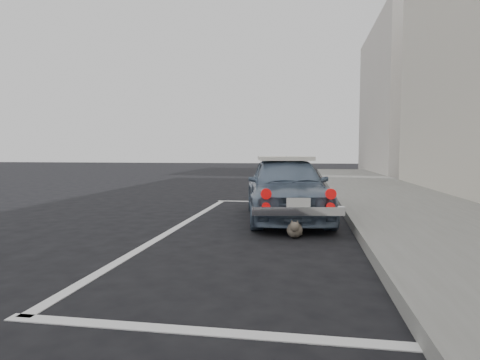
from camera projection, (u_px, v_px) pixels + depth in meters
The scene contains 7 objects.
ground at pixel (166, 301), 3.22m from camera, with size 80.00×80.00×0.00m, color black.
building_far at pixel (405, 100), 21.60m from camera, with size 3.50×10.00×8.00m, color beige.
pline_rear at pixel (212, 332), 2.65m from camera, with size 3.00×0.12×0.01m, color silver.
pline_front at pixel (280, 202), 9.54m from camera, with size 3.00×0.12×0.01m, color silver.
pline_side at pixel (177, 228), 6.32m from camera, with size 0.12×7.00×0.01m, color silver.
retro_coupe at pixel (286, 187), 7.16m from camera, with size 1.84×3.52×1.14m.
cat at pixel (295, 229), 5.59m from camera, with size 0.23×0.51×0.27m.
Camera 1 is at (1.10, -3.01, 1.19)m, focal length 30.00 mm.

